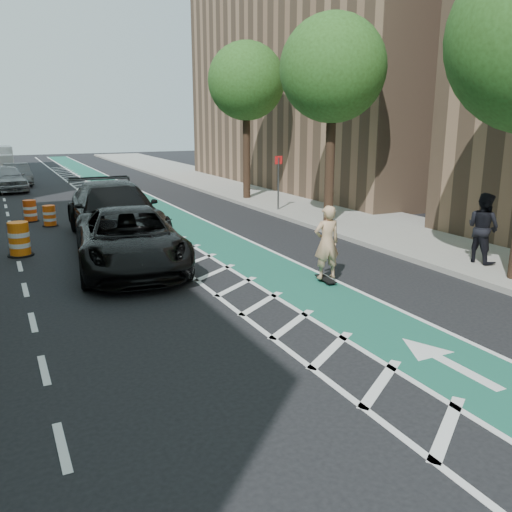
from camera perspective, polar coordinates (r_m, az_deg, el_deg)
ground at (r=10.41m, az=-3.45°, el=-8.52°), size 120.00×120.00×0.00m
bike_lane at (r=20.41m, az=-6.44°, el=2.79°), size 2.00×90.00×0.01m
buffer_strip at (r=19.98m, az=-10.50°, el=2.39°), size 1.40×90.00×0.01m
sidewalk_right at (r=23.34m, az=8.80°, el=4.32°), size 5.00×90.00×0.15m
curb_right at (r=22.05m, az=3.53°, el=3.90°), size 0.12×90.00×0.16m
building_right_far at (r=36.21m, az=11.03°, el=22.68°), size 14.00×22.00×19.00m
tree_r_c at (r=20.52m, az=8.87°, el=18.96°), size 4.20×4.20×7.90m
tree_r_d at (r=27.48m, az=-1.09°, el=17.87°), size 4.20×4.20×7.90m
sign_post at (r=23.86m, az=2.37°, el=7.79°), size 0.35×0.08×2.47m
skateboard at (r=13.83m, az=7.33°, el=-2.40°), size 0.32×0.83×0.11m
skateboarder at (r=13.59m, az=7.46°, el=1.43°), size 0.72×0.52×1.86m
suv_near at (r=15.27m, az=-13.19°, el=1.77°), size 3.45×6.23×1.65m
suv_far at (r=19.12m, az=-14.67°, el=4.55°), size 2.88×6.68×1.92m
car_silver at (r=34.33m, az=-24.77°, el=7.47°), size 2.33×4.63×1.51m
car_grey at (r=37.20m, az=-23.83°, el=7.85°), size 1.65×4.12×1.33m
pedestrian at (r=16.12m, az=22.78°, el=2.74°), size 0.80×0.99×1.94m
barrel_a at (r=17.78m, az=-23.65°, el=1.56°), size 0.76×0.76×1.03m
barrel_b at (r=22.37m, az=-20.90°, el=3.92°), size 0.59×0.59×0.80m
barrel_c at (r=23.70m, az=-22.68°, el=4.36°), size 0.63×0.63×0.86m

